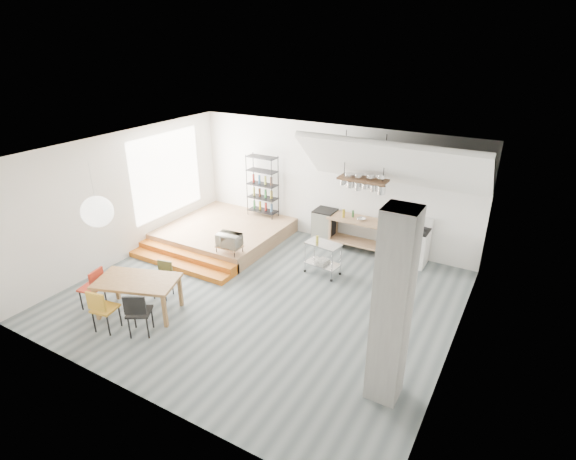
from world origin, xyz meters
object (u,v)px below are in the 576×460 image
Objects in this scene: rolling_cart at (323,254)px; mini_fridge at (325,226)px; stove at (415,246)px; dining_table at (137,283)px.

rolling_cart is 0.91× the size of mini_fridge.
stove is 6.56m from dining_table.
dining_table is at bearing -110.00° from mini_fridge.
dining_table is (-4.31, -4.94, 0.20)m from stove.
mini_fridge is (-0.74, 1.64, -0.05)m from rolling_cart.
stove is 2.38m from rolling_cart.
mini_fridge is at bearing 178.99° from stove.
mini_fridge is (-2.50, 0.04, -0.01)m from stove.
mini_fridge is at bearing 121.44° from rolling_cart.
rolling_cart is (-1.76, -1.60, 0.04)m from stove.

